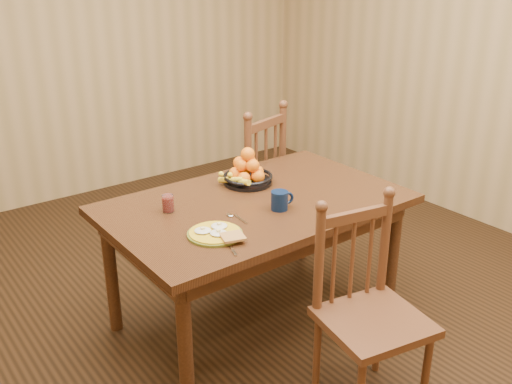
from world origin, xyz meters
TOP-DOWN VIEW (x-y plane):
  - room at (0.00, 0.00)m, footprint 4.52×5.02m
  - dining_table at (0.00, 0.00)m, footprint 1.60×1.00m
  - chair_far at (0.46, 0.71)m, footprint 0.59×0.58m
  - chair_near at (0.01, -0.83)m, footprint 0.52×0.50m
  - breakfast_plate at (-0.41, -0.22)m, footprint 0.26×0.30m
  - fork at (-0.42, -0.35)m, footprint 0.06×0.18m
  - spoon at (-0.22, -0.10)m, footprint 0.04×0.16m
  - coffee_mug at (0.03, -0.17)m, footprint 0.13×0.09m
  - juice_glass at (-0.45, 0.16)m, footprint 0.06×0.06m
  - fruit_bowl at (0.11, 0.23)m, footprint 0.32×0.29m

SIDE VIEW (x-z plane):
  - chair_near at x=0.01m, z-range -0.01..0.96m
  - chair_far at x=0.46m, z-range -0.01..1.05m
  - dining_table at x=0.00m, z-range 0.29..1.04m
  - fork at x=-0.42m, z-range 0.75..0.76m
  - spoon at x=-0.22m, z-range 0.75..0.76m
  - breakfast_plate at x=-0.41m, z-range 0.74..0.78m
  - juice_glass at x=-0.45m, z-range 0.75..0.84m
  - coffee_mug at x=0.03m, z-range 0.75..0.85m
  - fruit_bowl at x=0.11m, z-range 0.70..0.93m
  - room at x=0.00m, z-range -0.01..2.71m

